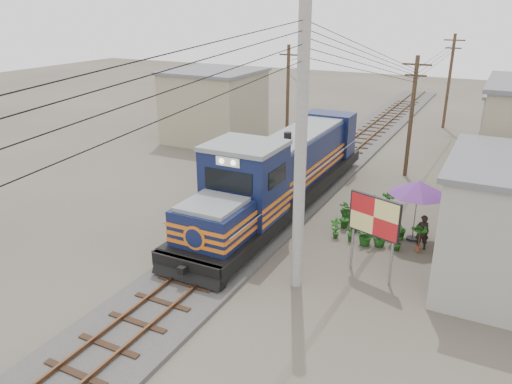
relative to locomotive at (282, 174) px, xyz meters
The scene contains 14 objects.
ground 6.17m from the locomotive, 90.00° to the right, with size 120.00×120.00×0.00m, color #473F35.
ballast 4.45m from the locomotive, 90.00° to the left, with size 3.60×70.00×0.16m, color #595651.
track 4.38m from the locomotive, 90.00° to the left, with size 1.15×70.00×0.12m.
locomotive is the anchor object (origin of this frame).
utility_pole_main 7.97m from the locomotive, 61.33° to the right, with size 0.40×0.40×10.00m.
wooden_pole_mid 9.45m from the locomotive, 60.94° to the left, with size 1.60×0.24×7.00m.
wooden_pole_far 22.71m from the locomotive, 77.75° to the left, with size 1.60×0.24×7.50m.
wooden_pole_left 13.22m from the locomotive, 112.45° to the left, with size 1.60×0.24×7.00m.
power_lines 6.32m from the locomotive, 93.13° to the left, with size 9.65×19.00×3.30m.
shophouse_left 14.24m from the locomotive, 134.73° to the left, with size 6.30×6.30×5.20m.
billboard 7.35m from the locomotive, 38.71° to the right, with size 2.00×0.78×3.21m.
market_umbrella 6.64m from the locomotive, ahead, with size 3.20×3.20×2.74m.
vendor 7.26m from the locomotive, 11.24° to the right, with size 0.56×0.37×1.54m, color black.
plant_nursery 4.76m from the locomotive, 11.00° to the right, with size 3.60×3.32×1.13m.
Camera 1 is at (9.41, -15.36, 9.63)m, focal length 35.00 mm.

